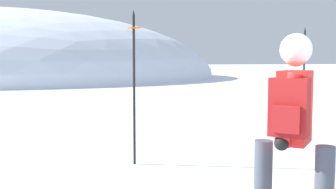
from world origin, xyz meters
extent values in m
ellipsoid|color=white|center=(-4.72, 37.15, 0.00)|extent=(38.10, 34.29, 11.90)
cylinder|color=#3D424C|center=(-0.02, 0.71, 0.43)|extent=(0.15, 0.15, 0.82)
cube|color=red|center=(0.15, 0.54, 1.13)|extent=(0.41, 0.41, 0.58)
cylinder|color=red|center=(-0.02, 0.38, 1.13)|extent=(0.19, 0.20, 0.57)
cylinder|color=red|center=(0.32, 0.70, 1.13)|extent=(0.19, 0.20, 0.57)
sphere|color=black|center=(-0.06, 0.40, 0.88)|extent=(0.11, 0.11, 0.11)
sphere|color=black|center=(0.30, 0.74, 0.88)|extent=(0.11, 0.11, 0.11)
cube|color=maroon|center=(0.01, 0.40, 1.15)|extent=(0.32, 0.33, 0.44)
cube|color=maroon|center=(-0.07, 0.33, 1.07)|extent=(0.18, 0.19, 0.20)
sphere|color=tan|center=(0.15, 0.54, 1.56)|extent=(0.21, 0.21, 0.21)
sphere|color=silver|center=(0.15, 0.54, 1.59)|extent=(0.25, 0.25, 0.25)
cube|color=navy|center=(0.24, 0.63, 1.56)|extent=(0.14, 0.14, 0.08)
cylinder|color=black|center=(3.05, 4.39, 1.03)|extent=(0.04, 0.04, 2.06)
cylinder|color=orange|center=(3.05, 4.39, 1.88)|extent=(0.20, 0.20, 0.02)
cone|color=black|center=(3.05, 4.39, 2.10)|extent=(0.04, 0.04, 0.08)
cylinder|color=black|center=(-0.47, 3.49, 1.07)|extent=(0.04, 0.04, 2.14)
cylinder|color=orange|center=(-0.47, 3.49, 1.96)|extent=(0.20, 0.20, 0.02)
cone|color=black|center=(-0.47, 3.49, 2.18)|extent=(0.04, 0.04, 0.08)
ellipsoid|color=#4C4742|center=(4.64, 7.60, 0.00)|extent=(0.37, 0.31, 0.26)
camera|label=1|loc=(-1.78, -2.20, 1.50)|focal=43.51mm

